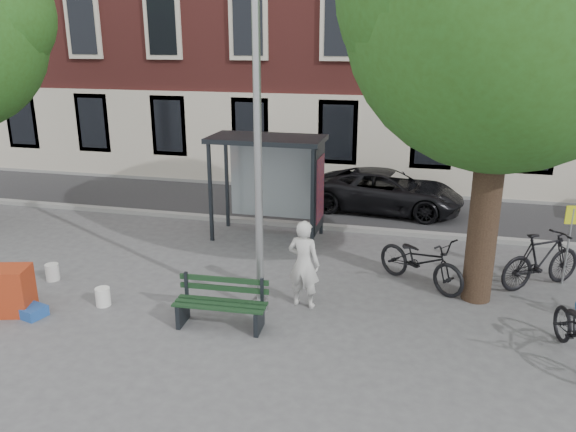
# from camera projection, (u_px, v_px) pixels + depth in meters

# --- Properties ---
(ground) EXTENTS (90.00, 90.00, 0.00)m
(ground) POSITION_uv_depth(u_px,v_px,m) (261.00, 310.00, 10.67)
(ground) COLOR #4C4C4F
(ground) RESTS_ON ground
(road) EXTENTS (40.00, 4.00, 0.01)m
(road) POSITION_uv_depth(u_px,v_px,m) (326.00, 207.00, 17.14)
(road) COLOR #28282B
(road) RESTS_ON ground
(curb_near) EXTENTS (40.00, 0.25, 0.12)m
(curb_near) POSITION_uv_depth(u_px,v_px,m) (313.00, 226.00, 15.28)
(curb_near) COLOR gray
(curb_near) RESTS_ON ground
(curb_far) EXTENTS (40.00, 0.25, 0.12)m
(curb_far) POSITION_uv_depth(u_px,v_px,m) (337.00, 189.00, 18.98)
(curb_far) COLOR gray
(curb_far) RESTS_ON ground
(lamppost) EXTENTS (0.28, 0.35, 6.11)m
(lamppost) POSITION_uv_depth(u_px,v_px,m) (258.00, 166.00, 9.83)
(lamppost) COLOR #9EA0A3
(lamppost) RESTS_ON ground
(bus_shelter) EXTENTS (2.85, 1.45, 2.62)m
(bus_shelter) POSITION_uv_depth(u_px,v_px,m) (283.00, 164.00, 14.03)
(bus_shelter) COLOR #1E2328
(bus_shelter) RESTS_ON ground
(painter) EXTENTS (0.69, 0.51, 1.72)m
(painter) POSITION_uv_depth(u_px,v_px,m) (304.00, 264.00, 10.59)
(painter) COLOR silver
(painter) RESTS_ON ground
(bench) EXTENTS (1.68, 0.63, 0.85)m
(bench) POSITION_uv_depth(u_px,v_px,m) (221.00, 306.00, 9.97)
(bench) COLOR #1E2328
(bench) RESTS_ON ground
(bike_a) EXTENTS (2.13, 1.84, 1.11)m
(bike_a) POSITION_uv_depth(u_px,v_px,m) (421.00, 261.00, 11.56)
(bike_a) COLOR black
(bike_a) RESTS_ON ground
(bike_d) EXTENTS (1.96, 1.61, 1.20)m
(bike_d) POSITION_uv_depth(u_px,v_px,m) (542.00, 260.00, 11.48)
(bike_d) COLOR black
(bike_d) RESTS_ON ground
(car_dark) EXTENTS (4.63, 2.50, 1.23)m
(car_dark) POSITION_uv_depth(u_px,v_px,m) (387.00, 191.00, 16.63)
(car_dark) COLOR black
(car_dark) RESTS_ON ground
(red_stand) EXTENTS (1.03, 0.82, 0.90)m
(red_stand) POSITION_uv_depth(u_px,v_px,m) (5.00, 291.00, 10.43)
(red_stand) COLOR #9F3015
(red_stand) RESTS_ON ground
(blue_crate) EXTENTS (0.64, 0.53, 0.20)m
(blue_crate) POSITION_uv_depth(u_px,v_px,m) (30.00, 311.00, 10.40)
(blue_crate) COLOR #214C9B
(blue_crate) RESTS_ON ground
(bucket_a) EXTENTS (0.36, 0.36, 0.36)m
(bucket_a) POSITION_uv_depth(u_px,v_px,m) (103.00, 297.00, 10.79)
(bucket_a) COLOR white
(bucket_a) RESTS_ON ground
(bucket_b) EXTENTS (0.30, 0.30, 0.36)m
(bucket_b) POSITION_uv_depth(u_px,v_px,m) (52.00, 272.00, 11.93)
(bucket_b) COLOR silver
(bucket_b) RESTS_ON ground
(notice_sign) EXTENTS (0.29, 0.08, 1.71)m
(notice_sign) POSITION_uv_depth(u_px,v_px,m) (570.00, 230.00, 11.44)
(notice_sign) COLOR #9EA0A3
(notice_sign) RESTS_ON ground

